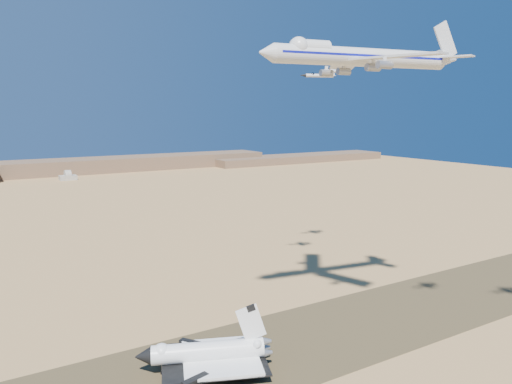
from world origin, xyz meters
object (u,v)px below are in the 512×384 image
crew_b (238,370)px  crew_c (249,373)px  shuttle (207,354)px  chase_jet_f (335,71)px  carrier_747 (357,57)px  crew_a (245,377)px  chase_jet_e (319,75)px

crew_b → crew_c: size_ratio=0.92×
shuttle → crew_c: 14.20m
crew_c → chase_jet_f: bearing=-90.8°
carrier_747 → chase_jet_f: (45.70, 64.31, 1.85)m
crew_a → crew_b: crew_b is taller
crew_c → crew_b: bearing=-7.4°
carrier_747 → crew_a: size_ratio=44.27×
crew_c → chase_jet_f: 148.99m
crew_a → chase_jet_f: chase_jet_f is taller
carrier_747 → chase_jet_f: carrier_747 is taller
carrier_747 → crew_b: carrier_747 is taller
crew_b → chase_jet_f: size_ratio=0.10×
carrier_747 → chase_jet_e: (22.28, 47.26, -2.19)m
shuttle → crew_c: bearing=-25.0°
shuttle → chase_jet_f: size_ratio=2.52×
chase_jet_e → chase_jet_f: chase_jet_f is taller
shuttle → chase_jet_e: chase_jet_e is taller
shuttle → carrier_747: 104.84m
crew_a → crew_c: bearing=-63.4°
crew_b → chase_jet_e: size_ratio=0.11×
crew_b → chase_jet_e: 125.10m
crew_c → chase_jet_e: size_ratio=0.12×
shuttle → chase_jet_f: (98.86, 59.77, 92.09)m
chase_jet_f → crew_b: bearing=-136.4°
crew_a → crew_c: size_ratio=0.91×
crew_c → chase_jet_e: 125.32m
crew_c → chase_jet_f: chase_jet_f is taller
crew_c → chase_jet_f: size_ratio=0.11×
shuttle → chase_jet_e: (75.44, 42.73, 88.05)m
crew_c → chase_jet_e: bearing=-90.2°
carrier_747 → crew_c: size_ratio=40.37×
crew_b → chase_jet_e: (68.31, 49.05, 92.61)m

